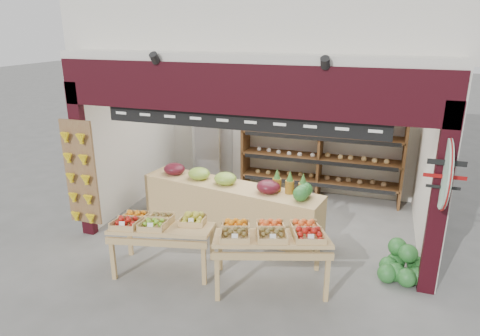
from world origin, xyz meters
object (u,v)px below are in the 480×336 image
(cardboard_stack, at_px, (195,202))
(watermelon_pile, at_px, (403,266))
(display_table_right, at_px, (271,234))
(mid_counter, at_px, (230,204))
(display_table_left, at_px, (157,225))
(back_shelving, at_px, (321,142))
(refrigerator, at_px, (213,149))

(cardboard_stack, distance_m, watermelon_pile, 3.95)
(display_table_right, bearing_deg, cardboard_stack, 136.58)
(mid_counter, relative_size, display_table_left, 2.15)
(cardboard_stack, bearing_deg, display_table_left, -81.35)
(display_table_left, bearing_deg, back_shelving, 63.12)
(back_shelving, xyz_separation_m, display_table_left, (-1.83, -3.61, -0.48))
(display_table_right, bearing_deg, display_table_left, -176.56)
(cardboard_stack, xyz_separation_m, mid_counter, (0.86, -0.40, 0.23))
(display_table_right, bearing_deg, watermelon_pile, 23.58)
(display_table_right, xyz_separation_m, watermelon_pile, (1.78, 0.78, -0.60))
(back_shelving, bearing_deg, watermelon_pile, -58.81)
(cardboard_stack, relative_size, display_table_right, 0.57)
(cardboard_stack, xyz_separation_m, watermelon_pile, (3.79, -1.12, -0.04))
(refrigerator, bearing_deg, back_shelving, 5.48)
(cardboard_stack, bearing_deg, watermelon_pile, -16.43)
(cardboard_stack, xyz_separation_m, display_table_right, (2.00, -1.90, 0.56))
(mid_counter, bearing_deg, refrigerator, 119.39)
(refrigerator, height_order, display_table_left, refrigerator)
(back_shelving, distance_m, cardboard_stack, 2.85)
(back_shelving, distance_m, display_table_right, 3.54)
(back_shelving, relative_size, display_table_left, 2.10)
(cardboard_stack, distance_m, display_table_right, 2.81)
(back_shelving, height_order, mid_counter, back_shelving)
(mid_counter, distance_m, watermelon_pile, 3.03)
(refrigerator, distance_m, display_table_right, 4.11)
(back_shelving, distance_m, display_table_left, 4.08)
(watermelon_pile, bearing_deg, back_shelving, 121.19)
(watermelon_pile, bearing_deg, mid_counter, 166.28)
(mid_counter, bearing_deg, watermelon_pile, -13.72)
(back_shelving, height_order, display_table_right, back_shelving)
(cardboard_stack, distance_m, mid_counter, 0.97)
(refrigerator, xyz_separation_m, watermelon_pile, (4.03, -2.67, -0.68))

